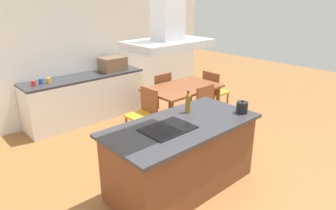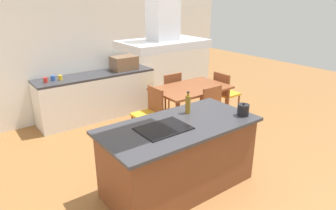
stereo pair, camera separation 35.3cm
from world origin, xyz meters
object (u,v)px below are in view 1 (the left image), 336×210
dining_table (183,91)px  chair_facing_island (209,108)px  cooktop (168,128)px  chair_at_left_end (145,111)px  chair_facing_back_wall (160,91)px  chair_at_right_end (214,89)px  coffee_mug_blue (41,81)px  tea_kettle (242,107)px  range_hood (168,23)px  coffee_mug_yellow (49,80)px  countertop_microwave (113,64)px  olive_oil_bottle (188,103)px  coffee_mug_red (34,83)px

dining_table → chair_facing_island: chair_facing_island is taller
cooktop → chair_at_left_end: bearing=62.0°
chair_facing_back_wall → chair_at_right_end: 1.13m
coffee_mug_blue → cooktop: bearing=-82.5°
tea_kettle → dining_table: bearing=70.5°
range_hood → coffee_mug_yellow: bearing=95.2°
cooktop → chair_at_right_end: 3.01m
countertop_microwave → chair_at_right_end: 2.16m
tea_kettle → dining_table: (0.61, 1.73, -0.31)m
chair_facing_island → cooktop: bearing=-155.0°
olive_oil_bottle → coffee_mug_yellow: (-0.82, 2.65, -0.08)m
chair_at_right_end → range_hood: size_ratio=0.99×
olive_oil_bottle → chair_at_left_end: olive_oil_bottle is taller
dining_table → range_hood: bearing=-139.3°
coffee_mug_blue → chair_at_left_end: coffee_mug_blue is taller
dining_table → chair_at_right_end: chair_at_right_end is taller
cooktop → tea_kettle: size_ratio=2.96×
countertop_microwave → dining_table: size_ratio=0.36×
cooktop → olive_oil_bottle: 0.61m
coffee_mug_red → coffee_mug_blue: size_ratio=1.00×
tea_kettle → chair_facing_island: 1.31m
coffee_mug_yellow → chair_at_left_end: 1.81m
chair_facing_back_wall → chair_facing_island: same height
countertop_microwave → coffee_mug_yellow: bearing=-179.4°
cooktop → chair_at_right_end: size_ratio=0.67×
chair_at_left_end → cooktop: bearing=-118.0°
dining_table → chair_at_left_end: (-0.92, 0.00, -0.16)m
tea_kettle → olive_oil_bottle: size_ratio=0.68×
tea_kettle → range_hood: (-1.08, 0.28, 1.13)m
countertop_microwave → coffee_mug_blue: (-1.46, 0.03, -0.09)m
dining_table → countertop_microwave: bearing=113.2°
coffee_mug_red → chair_at_left_end: 1.97m
chair_at_left_end → chair_at_right_end: bearing=0.0°
chair_at_left_end → chair_at_right_end: size_ratio=1.00×
countertop_microwave → coffee_mug_red: (-1.61, -0.02, -0.09)m
coffee_mug_blue → range_hood: (0.38, -2.91, 1.16)m
coffee_mug_yellow → chair_at_right_end: size_ratio=0.10×
tea_kettle → chair_facing_back_wall: bearing=75.7°
countertop_microwave → range_hood: 3.25m
olive_oil_bottle → coffee_mug_blue: 2.85m
tea_kettle → chair_at_left_end: (-0.30, 1.73, -0.47)m
olive_oil_bottle → coffee_mug_red: (-1.09, 2.64, -0.08)m
tea_kettle → olive_oil_bottle: olive_oil_bottle is taller
coffee_mug_red → dining_table: coffee_mug_red is taller
chair_at_left_end → chair_facing_island: same height
olive_oil_bottle → coffee_mug_red: olive_oil_bottle is taller
olive_oil_bottle → chair_at_right_end: bearing=31.0°
cooktop → tea_kettle: 1.11m
coffee_mug_blue → coffee_mug_yellow: bearing=-18.9°
olive_oil_bottle → coffee_mug_blue: size_ratio=3.29×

